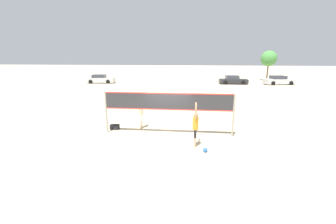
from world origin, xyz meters
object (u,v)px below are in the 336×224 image
(player_blocker, at_px, (141,111))
(volleyball, at_px, (205,150))
(parked_car_near, at_px, (279,81))
(gear_bag, at_px, (115,127))
(parked_car_far, at_px, (100,79))
(player_spiker, at_px, (195,124))
(tree_left_cluster, at_px, (269,59))
(volleyball_net, at_px, (168,105))
(parked_car_mid, at_px, (233,80))

(player_blocker, xyz_separation_m, volleyball, (3.80, -3.23, -1.04))
(player_blocker, xyz_separation_m, parked_car_near, (16.81, 24.34, -0.51))
(gear_bag, xyz_separation_m, parked_car_far, (-10.66, 23.62, 0.49))
(player_spiker, relative_size, parked_car_near, 0.44)
(player_blocker, bearing_deg, parked_car_far, -152.19)
(volleyball, relative_size, tree_left_cluster, 0.04)
(volleyball_net, relative_size, player_spiker, 3.33)
(parked_car_near, relative_size, parked_car_mid, 1.10)
(volleyball, relative_size, parked_car_far, 0.05)
(player_spiker, bearing_deg, tree_left_cluster, -22.23)
(volleyball_net, relative_size, parked_car_far, 1.54)
(volleyball, distance_m, parked_car_near, 30.48)
(parked_car_near, height_order, parked_car_mid, parked_car_near)
(volleyball_net, height_order, parked_car_mid, volleyball_net)
(volleyball, height_order, parked_car_near, parked_car_near)
(parked_car_near, relative_size, tree_left_cluster, 0.92)
(gear_bag, xyz_separation_m, parked_car_mid, (11.26, 24.66, 0.46))
(parked_car_mid, relative_size, tree_left_cluster, 0.84)
(parked_car_far, bearing_deg, player_spiker, -65.24)
(player_spiker, bearing_deg, player_blocker, 52.04)
(player_spiker, bearing_deg, volleyball_net, 43.00)
(volleyball_net, relative_size, gear_bag, 13.89)
(player_spiker, xyz_separation_m, player_blocker, (-3.32, 2.59, -0.02))
(parked_car_far, distance_m, tree_left_cluster, 30.27)
(parked_car_mid, bearing_deg, player_blocker, -114.33)
(volleyball_net, bearing_deg, parked_car_mid, 72.67)
(player_blocker, relative_size, parked_car_far, 0.46)
(player_spiker, xyz_separation_m, volleyball, (0.48, -0.64, -1.06))
(parked_car_far, xyz_separation_m, tree_left_cluster, (29.17, 7.38, 3.34))
(player_spiker, relative_size, volleyball, 9.89)
(gear_bag, bearing_deg, volleyball, -27.94)
(player_spiker, bearing_deg, parked_car_far, 31.09)
(player_spiker, relative_size, player_blocker, 1.01)
(gear_bag, bearing_deg, parked_car_far, 114.30)
(player_spiker, distance_m, parked_car_near, 30.12)
(player_spiker, height_order, gear_bag, player_spiker)
(volleyball, relative_size, parked_car_mid, 0.05)
(parked_car_far, bearing_deg, tree_left_cluster, 7.87)
(parked_car_far, bearing_deg, player_blocker, -68.52)
(gear_bag, distance_m, parked_car_mid, 27.11)
(gear_bag, bearing_deg, volleyball_net, -9.76)
(player_spiker, bearing_deg, gear_bag, 65.65)
(player_spiker, distance_m, parked_car_mid, 27.63)
(parked_car_far, bearing_deg, volleyball_net, -66.19)
(tree_left_cluster, bearing_deg, player_blocker, -118.88)
(gear_bag, relative_size, parked_car_near, 0.11)
(player_spiker, xyz_separation_m, parked_car_mid, (6.34, 26.89, -0.56))
(parked_car_near, bearing_deg, player_blocker, -135.52)
(tree_left_cluster, bearing_deg, player_spiker, -112.23)
(volleyball_net, bearing_deg, player_blocker, 152.13)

